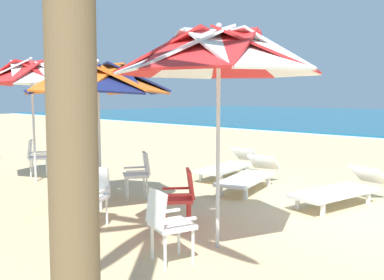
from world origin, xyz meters
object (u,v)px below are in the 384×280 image
object	(u,v)px
beach_umbrella_1	(98,80)
sun_lounger_1	(341,189)
plastic_chair_0	(167,221)
sun_lounger_2	(250,176)
beach_umbrella_0	(219,55)
sun_lounger_3	(229,165)
beach_umbrella_2	(32,75)
plastic_chair_4	(139,172)
plastic_chair_5	(72,160)
plastic_chair_3	(92,193)
plastic_chair_1	(181,195)
plastic_chair_2	(76,184)
plastic_chair_6	(36,155)

from	to	relation	value
beach_umbrella_1	sun_lounger_1	world-z (taller)	beach_umbrella_1
plastic_chair_0	sun_lounger_2	size ratio (longest dim) A/B	0.39
beach_umbrella_0	sun_lounger_3	xyz separation A→B (m)	(-2.67, 3.71, -2.14)
plastic_chair_0	beach_umbrella_2	distance (m)	5.82
sun_lounger_1	plastic_chair_4	bearing A→B (deg)	-145.30
plastic_chair_4	plastic_chair_5	world-z (taller)	same
beach_umbrella_0	sun_lounger_1	xyz separation A→B (m)	(0.31, 3.06, -2.14)
beach_umbrella_2	plastic_chair_3	bearing A→B (deg)	-14.59
beach_umbrella_0	sun_lounger_3	size ratio (longest dim) A/B	1.26
plastic_chair_1	beach_umbrella_2	world-z (taller)	beach_umbrella_2
sun_lounger_3	plastic_chair_5	bearing A→B (deg)	-127.46
sun_lounger_1	sun_lounger_3	distance (m)	3.05
beach_umbrella_2	sun_lounger_1	world-z (taller)	beach_umbrella_2
plastic_chair_0	plastic_chair_2	bearing A→B (deg)	171.41
beach_umbrella_0	plastic_chair_3	world-z (taller)	beach_umbrella_0
beach_umbrella_0	sun_lounger_3	bearing A→B (deg)	125.68
plastic_chair_0	sun_lounger_3	world-z (taller)	plastic_chair_0
beach_umbrella_2	plastic_chair_6	xyz separation A→B (m)	(-0.61, 0.33, -1.87)
beach_umbrella_2	sun_lounger_2	bearing A→B (deg)	34.01
plastic_chair_3	plastic_chair_6	bearing A→B (deg)	163.29
beach_umbrella_2	plastic_chair_5	distance (m)	2.06
sun_lounger_2	plastic_chair_3	bearing A→B (deg)	-94.89
plastic_chair_1	plastic_chair_2	xyz separation A→B (m)	(-1.76, -0.63, 0.00)
plastic_chair_0	plastic_chair_2	distance (m)	2.53
plastic_chair_4	plastic_chair_0	bearing A→B (deg)	-34.46
sun_lounger_3	plastic_chair_2	bearing A→B (deg)	-89.30
beach_umbrella_2	sun_lounger_1	xyz separation A→B (m)	(5.82, 2.71, -2.09)
plastic_chair_2	beach_umbrella_2	xyz separation A→B (m)	(-2.89, 0.76, 1.87)
plastic_chair_4	sun_lounger_1	distance (m)	3.65
plastic_chair_3	sun_lounger_1	bearing A→B (deg)	58.76
plastic_chair_0	plastic_chair_5	size ratio (longest dim) A/B	1.00
beach_umbrella_1	sun_lounger_2	bearing A→B (deg)	72.77
plastic_chair_0	plastic_chair_3	world-z (taller)	same
plastic_chair_4	plastic_chair_5	distance (m)	2.16
beach_umbrella_0	plastic_chair_2	bearing A→B (deg)	-171.21
plastic_chair_1	plastic_chair_4	world-z (taller)	same
plastic_chair_1	sun_lounger_2	xyz separation A→B (m)	(-0.73, 2.77, -0.22)
sun_lounger_1	sun_lounger_3	xyz separation A→B (m)	(-2.98, 0.65, 0.00)
plastic_chair_5	plastic_chair_4	bearing A→B (deg)	2.91
plastic_chair_3	plastic_chair_1	bearing A→B (deg)	38.00
plastic_chair_2	beach_umbrella_2	size ratio (longest dim) A/B	0.32
plastic_chair_4	sun_lounger_2	bearing A→B (deg)	61.46
plastic_chair_4	plastic_chair_6	distance (m)	3.45
sun_lounger_2	beach_umbrella_0	bearing A→B (deg)	-62.02
plastic_chair_3	sun_lounger_3	distance (m)	4.37
beach_umbrella_0	beach_umbrella_1	bearing A→B (deg)	-179.86
plastic_chair_4	sun_lounger_3	bearing A→B (deg)	89.55
plastic_chair_0	plastic_chair_6	distance (m)	6.19
plastic_chair_2	sun_lounger_1	world-z (taller)	plastic_chair_2
plastic_chair_3	plastic_chair_5	bearing A→B (deg)	153.60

